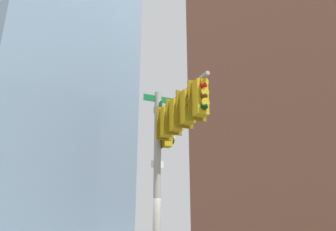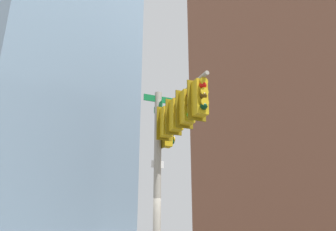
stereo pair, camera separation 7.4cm
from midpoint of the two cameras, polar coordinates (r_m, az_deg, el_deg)
signal_pole_assembly at (r=10.35m, az=0.78°, el=-3.52°), size 2.29×3.49×6.27m
building_brick_nearside at (r=42.90m, az=26.36°, el=6.00°), size 27.89×20.52×36.77m
building_brick_midblock at (r=53.70m, az=21.75°, el=0.87°), size 19.30×16.63×37.48m
building_glass_tower at (r=77.40m, az=-20.50°, el=9.03°), size 30.46×28.87×73.17m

